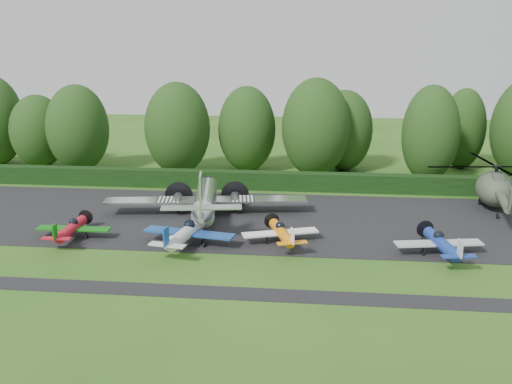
# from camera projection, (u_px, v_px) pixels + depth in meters

# --- Properties ---
(ground) EXTENTS (160.00, 160.00, 0.00)m
(ground) POSITION_uv_depth(u_px,v_px,m) (236.00, 260.00, 44.23)
(ground) COLOR #255518
(ground) RESTS_ON ground
(apron) EXTENTS (70.00, 18.00, 0.01)m
(apron) POSITION_uv_depth(u_px,v_px,m) (251.00, 219.00, 53.81)
(apron) COLOR black
(apron) RESTS_ON ground
(taxiway_verge) EXTENTS (70.00, 2.00, 0.00)m
(taxiway_verge) POSITION_uv_depth(u_px,v_px,m) (224.00, 293.00, 38.48)
(taxiway_verge) COLOR black
(taxiway_verge) RESTS_ON ground
(hedgerow) EXTENTS (90.00, 1.60, 2.00)m
(hedgerow) POSITION_uv_depth(u_px,v_px,m) (261.00, 189.00, 64.36)
(hedgerow) COLOR black
(hedgerow) RESTS_ON ground
(transport_plane) EXTENTS (19.49, 14.94, 6.25)m
(transport_plane) POSITION_uv_depth(u_px,v_px,m) (205.00, 200.00, 53.85)
(transport_plane) COLOR white
(transport_plane) RESTS_ON ground
(light_plane_red) EXTENTS (6.32, 6.64, 2.43)m
(light_plane_red) POSITION_uv_depth(u_px,v_px,m) (71.00, 228.00, 48.23)
(light_plane_red) COLOR red
(light_plane_red) RESTS_ON ground
(light_plane_white) EXTENTS (7.67, 8.07, 2.95)m
(light_plane_white) POSITION_uv_depth(u_px,v_px,m) (186.00, 233.00, 46.57)
(light_plane_white) COLOR silver
(light_plane_white) RESTS_ON ground
(light_plane_orange) EXTENTS (6.42, 6.75, 2.47)m
(light_plane_orange) POSITION_uv_depth(u_px,v_px,m) (282.00, 232.00, 47.20)
(light_plane_orange) COLOR orange
(light_plane_orange) RESTS_ON ground
(light_plane_blue) EXTENTS (6.91, 7.27, 2.66)m
(light_plane_blue) POSITION_uv_depth(u_px,v_px,m) (441.00, 243.00, 44.55)
(light_plane_blue) COLOR navy
(light_plane_blue) RESTS_ON ground
(helicopter) EXTENTS (13.61, 15.93, 4.38)m
(helicopter) POSITION_uv_depth(u_px,v_px,m) (495.00, 186.00, 56.62)
(helicopter) COLOR #3D4838
(helicopter) RESTS_ON ground
(tree_0) EXTENTS (6.61, 6.61, 11.39)m
(tree_0) POSITION_uv_depth(u_px,v_px,m) (430.00, 134.00, 66.28)
(tree_0) COLOR black
(tree_0) RESTS_ON ground
(tree_2) EXTENTS (7.12, 7.12, 10.24)m
(tree_2) POSITION_uv_depth(u_px,v_px,m) (344.00, 131.00, 72.12)
(tree_2) COLOR black
(tree_2) RESTS_ON ground
(tree_3) EXTENTS (7.14, 7.14, 9.48)m
(tree_3) POSITION_uv_depth(u_px,v_px,m) (38.00, 131.00, 73.81)
(tree_3) COLOR black
(tree_3) RESTS_ON ground
(tree_4) EXTENTS (7.24, 7.24, 10.77)m
(tree_4) POSITION_uv_depth(u_px,v_px,m) (247.00, 129.00, 71.52)
(tree_4) COLOR black
(tree_4) RESTS_ON ground
(tree_5) EXTENTS (8.25, 8.25, 11.99)m
(tree_5) POSITION_uv_depth(u_px,v_px,m) (316.00, 128.00, 68.73)
(tree_5) COLOR black
(tree_5) RESTS_ON ground
(tree_6) EXTENTS (8.06, 8.06, 11.40)m
(tree_6) POSITION_uv_depth(u_px,v_px,m) (177.00, 129.00, 70.05)
(tree_6) COLOR black
(tree_6) RESTS_ON ground
(tree_7) EXTENTS (7.75, 7.75, 10.97)m
(tree_7) POSITION_uv_depth(u_px,v_px,m) (78.00, 128.00, 71.54)
(tree_7) COLOR black
(tree_7) RESTS_ON ground
(tree_11) EXTENTS (5.53, 5.53, 10.38)m
(tree_11) POSITION_uv_depth(u_px,v_px,m) (463.00, 129.00, 73.01)
(tree_11) COLOR black
(tree_11) RESTS_ON ground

